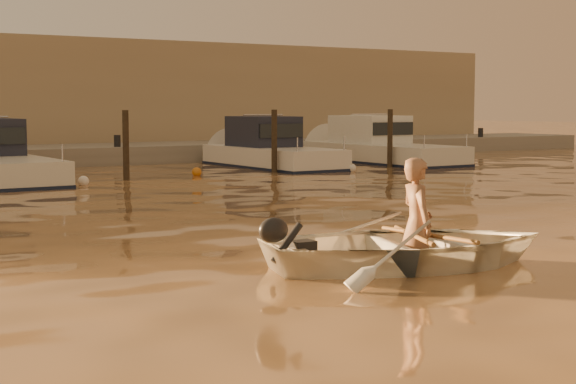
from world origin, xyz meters
TOP-DOWN VIEW (x-y plane):
  - ground_plane at (0.00, 0.00)m, footprint 160.00×160.00m
  - dinghy at (-2.28, -1.08)m, footprint 4.54×3.81m
  - person at (-2.19, -1.11)m, footprint 0.59×0.73m
  - outboard_motor at (-3.71, -0.64)m, footprint 0.98×0.65m
  - oar_port at (-2.04, -1.15)m, footprint 0.25×2.10m
  - oar_starboard at (-2.23, -1.09)m, footprint 1.01×1.90m
  - moored_boat_4 at (6.08, 16.00)m, footprint 2.26×6.96m
  - moored_boat_5 at (10.88, 16.00)m, footprint 2.43×8.10m
  - piling_2 at (-0.20, 13.80)m, footprint 0.18×0.18m
  - piling_3 at (4.80, 13.80)m, footprint 0.18×0.18m
  - piling_4 at (9.50, 13.80)m, footprint 0.18×0.18m
  - fender_c at (-1.80, 12.89)m, footprint 0.30×0.30m
  - fender_d at (2.24, 14.19)m, footprint 0.30×0.30m
  - fender_e at (7.25, 12.99)m, footprint 0.30×0.30m
  - quay at (0.00, 21.50)m, footprint 52.00×4.00m
  - waterfront_building at (0.00, 27.00)m, footprint 46.00×7.00m

SIDE VIEW (x-z plane):
  - ground_plane at x=0.00m, z-range 0.00..0.00m
  - fender_c at x=-1.80m, z-range -0.05..0.25m
  - fender_d at x=2.24m, z-range -0.05..0.25m
  - fender_e at x=7.25m, z-range -0.05..0.25m
  - quay at x=0.00m, z-range -0.35..0.65m
  - outboard_motor at x=-3.71m, z-range -0.07..0.63m
  - dinghy at x=-2.28m, z-range -0.12..0.69m
  - oar_port at x=-2.04m, z-range 0.35..0.49m
  - oar_starboard at x=-2.23m, z-range 0.35..0.49m
  - person at x=-2.19m, z-range -0.30..1.45m
  - moored_boat_4 at x=6.08m, z-range -0.25..1.50m
  - moored_boat_5 at x=10.88m, z-range -0.25..1.50m
  - piling_2 at x=-0.20m, z-range -0.20..2.00m
  - piling_3 at x=4.80m, z-range -0.20..2.00m
  - piling_4 at x=9.50m, z-range -0.20..2.00m
  - waterfront_building at x=0.00m, z-range 0.00..4.80m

